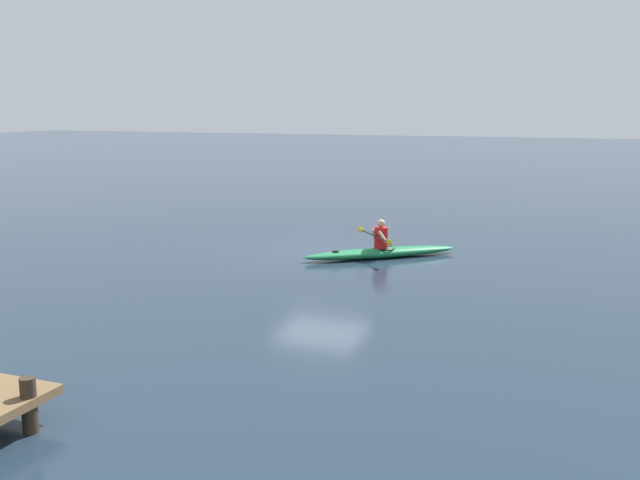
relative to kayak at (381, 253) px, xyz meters
The scene contains 3 objects.
ground_plane 1.91m from the kayak, 10.68° to the right, with size 160.00×160.00×0.00m, color #1E2D3D.
kayak is the anchor object (origin of this frame).
kayaker 0.46m from the kayak, 39.51° to the left, with size 1.58×1.90×0.78m.
Camera 1 is at (-7.34, 18.83, 4.07)m, focal length 40.45 mm.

